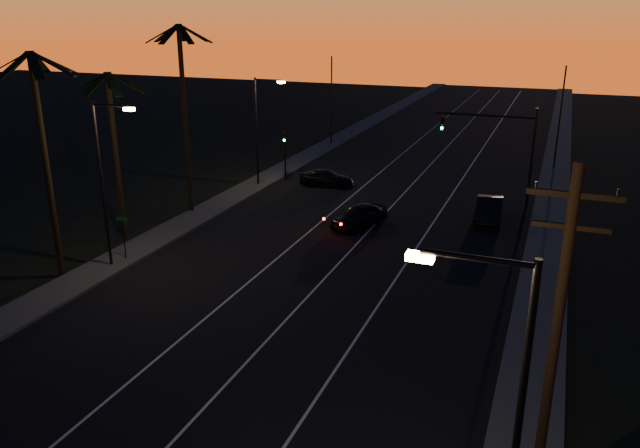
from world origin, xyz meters
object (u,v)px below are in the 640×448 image
at_px(signal_mast, 499,138).
at_px(right_car, 489,210).
at_px(lead_car, 359,216).
at_px(cross_car, 327,178).
at_px(utility_pole, 555,340).

xyz_separation_m(signal_mast, right_car, (0.21, -4.61, -3.99)).
bearing_deg(lead_car, signal_mast, 49.40).
bearing_deg(cross_car, lead_car, -57.42).
distance_m(right_car, cross_car, 13.87).
bearing_deg(right_car, utility_pole, -80.48).
relative_size(utility_pole, right_car, 2.07).
distance_m(lead_car, cross_car, 10.13).
bearing_deg(lead_car, utility_pole, -60.66).
height_order(signal_mast, lead_car, signal_mast).
xyz_separation_m(signal_mast, lead_car, (-7.48, -8.73, -4.04)).
xyz_separation_m(signal_mast, cross_car, (-12.94, -0.19, -4.14)).
height_order(right_car, cross_car, right_car).
height_order(lead_car, right_car, right_car).
bearing_deg(signal_mast, right_car, -87.41).
relative_size(utility_pole, lead_car, 1.99).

